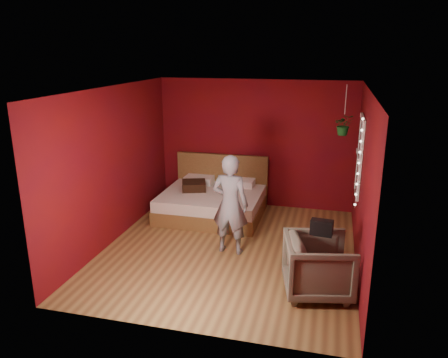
{
  "coord_description": "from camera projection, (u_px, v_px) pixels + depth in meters",
  "views": [
    {
      "loc": [
        1.53,
        -6.37,
        3.18
      ],
      "look_at": [
        -0.19,
        0.4,
        1.08
      ],
      "focal_mm": 35.0,
      "sensor_mm": 36.0,
      "label": 1
    }
  ],
  "objects": [
    {
      "name": "bed",
      "position": [
        213.0,
        201.0,
        8.64
      ],
      "size": [
        1.94,
        1.65,
        1.06
      ],
      "color": "brown",
      "rests_on": "ground"
    },
    {
      "name": "armchair",
      "position": [
        318.0,
        266.0,
        5.81
      ],
      "size": [
        1.04,
        1.02,
        0.8
      ],
      "primitive_type": "imported",
      "rotation": [
        0.0,
        0.0,
        1.79
      ],
      "color": "#696553",
      "rests_on": "ground"
    },
    {
      "name": "hanging_plant",
      "position": [
        344.0,
        125.0,
        7.46
      ],
      "size": [
        0.36,
        0.32,
        0.86
      ],
      "color": "silver",
      "rests_on": "room_walls"
    },
    {
      "name": "handbag",
      "position": [
        322.0,
        228.0,
        5.77
      ],
      "size": [
        0.31,
        0.18,
        0.21
      ],
      "primitive_type": "cube",
      "rotation": [
        0.0,
        0.0,
        -0.12
      ],
      "color": "black",
      "rests_on": "armchair"
    },
    {
      "name": "floor",
      "position": [
        229.0,
        249.0,
        7.19
      ],
      "size": [
        4.5,
        4.5,
        0.0
      ],
      "primitive_type": "plane",
      "color": "olive",
      "rests_on": "ground"
    },
    {
      "name": "room_walls",
      "position": [
        230.0,
        150.0,
        6.71
      ],
      "size": [
        4.04,
        4.54,
        2.62
      ],
      "color": "#640C0A",
      "rests_on": "ground"
    },
    {
      "name": "throw_pillow",
      "position": [
        194.0,
        186.0,
        8.65
      ],
      "size": [
        0.58,
        0.58,
        0.16
      ],
      "primitive_type": "cube",
      "rotation": [
        0.0,
        0.0,
        0.33
      ],
      "color": "#321B10",
      "rests_on": "bed"
    },
    {
      "name": "fairy_lights",
      "position": [
        359.0,
        163.0,
        6.65
      ],
      "size": [
        0.04,
        0.04,
        1.45
      ],
      "color": "silver",
      "rests_on": "room_walls"
    },
    {
      "name": "window",
      "position": [
        359.0,
        155.0,
        7.13
      ],
      "size": [
        0.05,
        0.97,
        1.27
      ],
      "color": "white",
      "rests_on": "room_walls"
    },
    {
      "name": "person",
      "position": [
        230.0,
        205.0,
        6.89
      ],
      "size": [
        0.62,
        0.43,
        1.62
      ],
      "primitive_type": "imported",
      "rotation": [
        0.0,
        0.0,
        3.08
      ],
      "color": "slate",
      "rests_on": "ground"
    }
  ]
}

